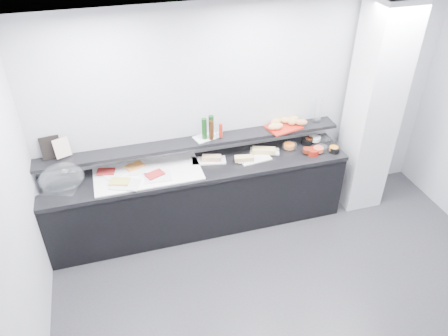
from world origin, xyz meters
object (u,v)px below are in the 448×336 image
object	(u,v)px
sandwich_plate_mid	(255,159)
condiment_tray	(206,137)
bread_tray	(284,127)
carafe	(318,111)
framed_print	(51,148)
cloche_base	(56,187)

from	to	relation	value
sandwich_plate_mid	condiment_tray	size ratio (longest dim) A/B	1.29
bread_tray	sandwich_plate_mid	bearing A→B (deg)	-166.76
bread_tray	carafe	bearing A→B (deg)	-10.32
sandwich_plate_mid	framed_print	world-z (taller)	framed_print
condiment_tray	bread_tray	xyz separation A→B (m)	(0.97, -0.04, 0.00)
sandwich_plate_mid	condiment_tray	distance (m)	0.65
cloche_base	carafe	world-z (taller)	carafe
framed_print	sandwich_plate_mid	bearing A→B (deg)	-16.72
carafe	cloche_base	bearing A→B (deg)	-176.91
framed_print	condiment_tray	bearing A→B (deg)	-10.62
cloche_base	carafe	distance (m)	3.20
cloche_base	bread_tray	size ratio (longest dim) A/B	1.24
cloche_base	carafe	xyz separation A→B (m)	(3.17, 0.17, 0.38)
sandwich_plate_mid	condiment_tray	bearing A→B (deg)	147.33
sandwich_plate_mid	carafe	world-z (taller)	carafe
cloche_base	bread_tray	distance (m)	2.73
carafe	sandwich_plate_mid	bearing A→B (deg)	-164.46
sandwich_plate_mid	bread_tray	size ratio (longest dim) A/B	0.91
condiment_tray	carafe	distance (m)	1.44
sandwich_plate_mid	carafe	xyz separation A→B (m)	(0.89, 0.25, 0.39)
cloche_base	framed_print	world-z (taller)	framed_print
framed_print	carafe	bearing A→B (deg)	-10.06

